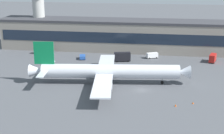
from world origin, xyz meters
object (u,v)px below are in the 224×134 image
Objects in this scene: crew_van at (152,55)px; catering_truck at (122,56)px; pushback_tractor at (83,57)px; control_tower at (38,7)px; traffic_cone_1 at (193,103)px; airliner at (108,71)px; fuel_truck at (45,50)px; traffic_cone_0 at (176,105)px; stair_truck at (213,58)px.

catering_truck is at bearing -149.92° from crew_van.
control_tower is at bearing 140.53° from pushback_tractor.
traffic_cone_1 is (45.85, -45.78, -0.74)m from pushback_tractor.
fuel_truck is at bearing 134.79° from airliner.
control_tower is at bearing 133.83° from traffic_cone_0.
fuel_truck is 1.51× the size of crew_van.
crew_van is at bearing 30.08° from catering_truck.
stair_truck is 9.34× the size of traffic_cone_0.
traffic_cone_0 is at bearing -64.99° from catering_truck.
pushback_tractor is 64.80m from traffic_cone_1.
traffic_cone_1 is (28.87, -14.51, -4.24)m from airliner.
fuel_truck reaches higher than traffic_cone_1.
control_tower reaches higher than crew_van.
catering_truck reaches higher than fuel_truck.
stair_truck is 55.21m from traffic_cone_0.
control_tower reaches higher than pushback_tractor.
fuel_truck is at bearing -179.93° from crew_van.
control_tower is 4.40× the size of catering_truck.
fuel_truck is 82.17m from traffic_cone_0.
traffic_cone_0 is (23.54, -17.30, -4.20)m from airliner.
control_tower is at bearing 137.06° from traffic_cone_1.
crew_van is 55.81m from traffic_cone_0.
catering_truck is 12.19× the size of traffic_cone_1.
crew_van is (14.70, 37.79, -3.09)m from airliner.
stair_truck reaches higher than traffic_cone_1.
stair_truck is (87.46, -20.32, -18.81)m from control_tower.
control_tower reaches higher than fuel_truck.
pushback_tractor is at bearing -168.37° from crew_van.
stair_truck is at bearing 71.17° from traffic_cone_0.
crew_van is at bearing 173.89° from stair_truck.
traffic_cone_1 is at bearing -58.40° from catering_truck.
crew_van reaches higher than traffic_cone_1.
airliner is 6.78× the size of fuel_truck.
stair_truck is at bearing -6.11° from crew_van.
control_tower reaches higher than traffic_cone_1.
crew_van is at bearing -16.02° from control_tower.
traffic_cone_1 is (5.33, 2.78, -0.03)m from traffic_cone_0.
control_tower is 5.20× the size of stair_truck.
control_tower is 53.65× the size of traffic_cone_1.
crew_van is 15.36m from catering_truck.
stair_truck is 10.32× the size of traffic_cone_1.
airliner is at bearing -45.21° from fuel_truck.
crew_van is 1.07× the size of pushback_tractor.
traffic_cone_0 is at bearing -46.17° from control_tower.
control_tower is 6.34× the size of pushback_tractor.
control_tower is 48.58× the size of traffic_cone_0.
traffic_cone_1 is at bearing -42.94° from control_tower.
traffic_cone_1 is (-12.48, -49.45, -1.67)m from stair_truck.
airliner is at bearing -139.81° from stair_truck.
control_tower reaches higher than stair_truck.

